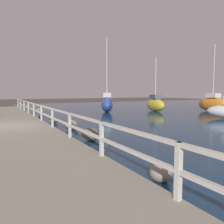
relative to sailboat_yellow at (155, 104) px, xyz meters
The scene contains 12 objects.
ground_plane 16.74m from the sailboat_yellow, 157.87° to the right, with size 120.00×120.00×0.00m, color #4C473D.
dock_walkway 16.74m from the sailboat_yellow, 157.87° to the right, with size 4.48×36.00×0.31m.
railing 14.76m from the sailboat_yellow, 154.73° to the right, with size 0.10×32.50×1.00m.
boulder_near_dock 16.17m from the sailboat_yellow, 139.65° to the right, with size 0.80×0.72×0.60m.
boulder_mid_strip 14.19m from the sailboat_yellow, 148.99° to the right, with size 0.74×0.66×0.55m.
boulder_downstream 12.99m from the sailboat_yellow, 153.48° to the left, with size 0.46×0.41×0.34m.
boulder_upstream 19.82m from the sailboat_yellow, 129.39° to the right, with size 0.58×0.52×0.43m.
boulder_water_edge 13.22m from the sailboat_yellow, 160.95° to the right, with size 0.61×0.55×0.46m.
boulder_far_strip 12.72m from the sailboat_yellow, behind, with size 0.43×0.38×0.32m.
sailboat_yellow is the anchor object (origin of this frame).
sailboat_blue 5.53m from the sailboat_yellow, 162.43° to the left, with size 2.58×3.73×7.89m.
sailboat_orange 6.30m from the sailboat_yellow, 31.86° to the right, with size 1.62×4.02×7.30m.
Camera 1 is at (-0.53, -12.89, 2.13)m, focal length 35.00 mm.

